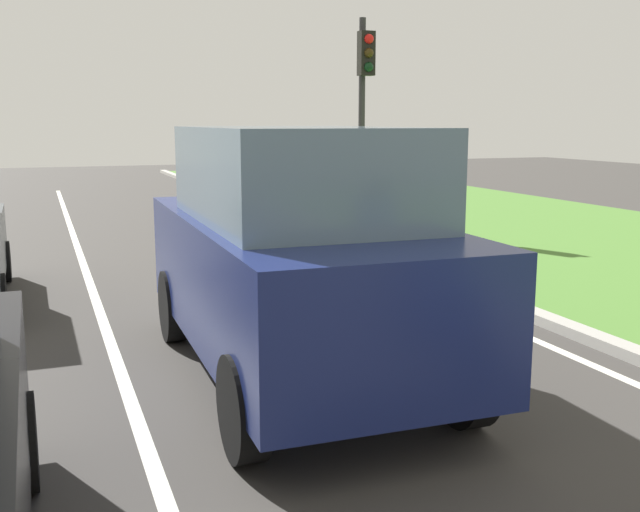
% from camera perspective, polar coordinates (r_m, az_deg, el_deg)
% --- Properties ---
extents(ground_plane, '(60.00, 60.00, 0.00)m').
position_cam_1_polar(ground_plane, '(11.06, -13.50, -2.14)').
color(ground_plane, '#383533').
extents(lane_line_center, '(0.12, 32.00, 0.01)m').
position_cam_1_polar(lane_line_center, '(11.00, -17.12, -2.37)').
color(lane_line_center, silver).
rests_on(lane_line_center, ground).
extents(lane_line_right_edge, '(0.12, 32.00, 0.01)m').
position_cam_1_polar(lane_line_right_edge, '(12.03, 3.75, -0.87)').
color(lane_line_right_edge, silver).
rests_on(lane_line_right_edge, ground).
extents(grass_verge_right, '(9.00, 48.00, 0.06)m').
position_cam_1_polar(grass_verge_right, '(14.72, 21.38, 0.61)').
color(grass_verge_right, '#47752D').
rests_on(grass_verge_right, ground).
extents(curb_right, '(0.24, 48.00, 0.12)m').
position_cam_1_polar(curb_right, '(12.23, 5.88, -0.44)').
color(curb_right, '#9E9B93').
rests_on(curb_right, ground).
extents(car_suv_ahead, '(2.03, 4.53, 2.28)m').
position_cam_1_polar(car_suv_ahead, '(6.65, -1.86, 0.24)').
color(car_suv_ahead, navy).
rests_on(car_suv_ahead, ground).
extents(traffic_light_near_right, '(0.32, 0.50, 4.46)m').
position_cam_1_polar(traffic_light_near_right, '(16.05, 3.42, 12.67)').
color(traffic_light_near_right, '#2D2D2D').
rests_on(traffic_light_near_right, ground).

